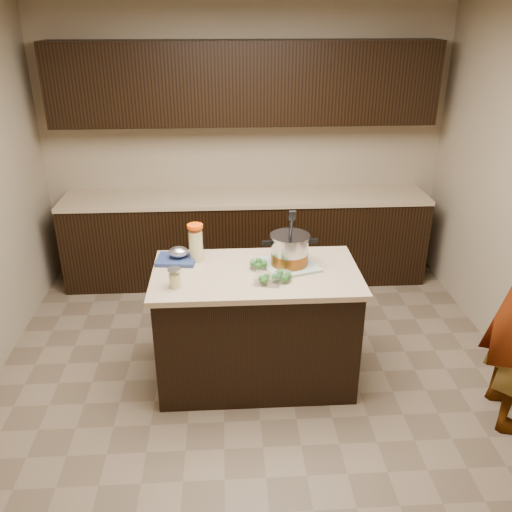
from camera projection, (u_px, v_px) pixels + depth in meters
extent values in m
plane|color=brown|center=(256.00, 376.00, 4.18)|extent=(4.00, 4.00, 0.00)
cube|color=tan|center=(244.00, 143.00, 5.43)|extent=(4.00, 0.04, 2.70)
cube|color=tan|center=(292.00, 416.00, 1.80)|extent=(4.00, 0.04, 2.70)
cube|color=black|center=(246.00, 239.00, 5.54)|extent=(3.60, 0.60, 0.86)
cube|color=tan|center=(246.00, 197.00, 5.36)|extent=(3.60, 0.63, 0.04)
cube|color=black|center=(244.00, 83.00, 5.02)|extent=(3.60, 0.35, 0.75)
cube|color=black|center=(256.00, 328.00, 4.00)|extent=(1.40, 0.75, 0.86)
cube|color=tan|center=(256.00, 274.00, 3.81)|extent=(1.46, 0.81, 0.04)
cube|color=#5B8865|center=(289.00, 265.00, 3.88)|extent=(0.45, 0.45, 0.02)
cylinder|color=#B7B7BC|center=(290.00, 250.00, 3.84)|extent=(0.28, 0.28, 0.21)
cylinder|color=brown|center=(289.00, 258.00, 3.86)|extent=(0.28, 0.28, 0.08)
cylinder|color=#B7B7BC|center=(290.00, 236.00, 3.79)|extent=(0.30, 0.30, 0.01)
cube|color=black|center=(267.00, 243.00, 3.79)|extent=(0.07, 0.04, 0.03)
cube|color=black|center=(313.00, 241.00, 3.83)|extent=(0.07, 0.04, 0.03)
cylinder|color=black|center=(291.00, 230.00, 3.74)|extent=(0.03, 0.11, 0.25)
cylinder|color=#D1C57F|center=(196.00, 246.00, 3.93)|extent=(0.11, 0.11, 0.23)
cylinder|color=white|center=(196.00, 244.00, 3.92)|extent=(0.12, 0.12, 0.26)
cylinder|color=#FF4C05|center=(195.00, 226.00, 3.87)|extent=(0.13, 0.13, 0.02)
cylinder|color=#D1C57F|center=(175.00, 281.00, 3.58)|extent=(0.10, 0.10, 0.09)
cylinder|color=white|center=(175.00, 279.00, 3.57)|extent=(0.11, 0.11, 0.12)
cylinder|color=silver|center=(174.00, 269.00, 3.54)|extent=(0.11, 0.11, 0.02)
cylinder|color=silver|center=(258.00, 265.00, 3.83)|extent=(0.17, 0.17, 0.06)
cylinder|color=silver|center=(283.00, 277.00, 3.67)|extent=(0.13, 0.13, 0.06)
cube|color=silver|center=(267.00, 279.00, 3.63)|extent=(0.19, 0.16, 0.06)
cube|color=navy|center=(177.00, 259.00, 3.95)|extent=(0.30, 0.25, 0.03)
ellipsoid|color=silver|center=(179.00, 253.00, 3.93)|extent=(0.14, 0.12, 0.08)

